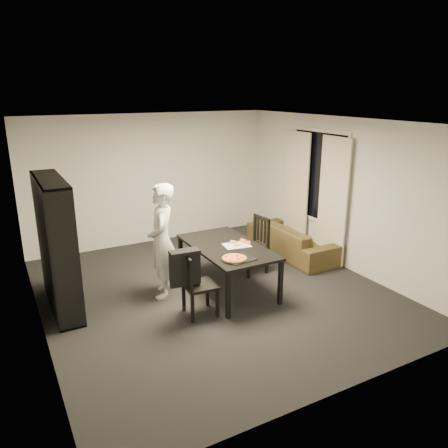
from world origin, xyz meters
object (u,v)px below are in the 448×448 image
chair_right (256,241)px  pepperoni_pizza (234,258)px  bookshelf (57,245)px  sofa (292,239)px  person (162,241)px  dining_table (227,250)px  baking_tray (240,259)px  chair_left (194,281)px

chair_right → pepperoni_pizza: size_ratio=2.77×
bookshelf → sofa: bearing=2.0°
person → sofa: person is taller
person → sofa: bearing=122.0°
dining_table → baking_tray: size_ratio=4.35×
chair_right → pepperoni_pizza: 1.39m
bookshelf → chair_left: 1.99m
chair_left → bookshelf: bearing=58.5°
chair_right → person: size_ratio=0.56×
chair_left → sofa: chair_left is taller
chair_right → sofa: 1.14m
chair_left → sofa: size_ratio=0.45×
chair_right → pepperoni_pizza: (-0.98, -0.97, 0.20)m
bookshelf → chair_left: size_ratio=2.08×
dining_table → pepperoni_pizza: bearing=-109.1°
person → pepperoni_pizza: 1.15m
dining_table → chair_right: bearing=27.0°
person → bookshelf: bearing=-80.5°
sofa → bookshelf: bearing=92.0°
person → pepperoni_pizza: size_ratio=4.98×
chair_right → person: 1.77m
bookshelf → sofa: 4.27m
chair_left → baking_tray: 0.72m
pepperoni_pizza → sofa: pepperoni_pizza is taller
dining_table → sofa: size_ratio=0.86×
baking_tray → pepperoni_pizza: (-0.08, 0.02, 0.02)m
baking_tray → sofa: bearing=34.6°
dining_table → pepperoni_pizza: (-0.19, -0.56, 0.09)m
baking_tray → chair_left: bearing=174.8°
baking_tray → sofa: (1.96, 1.35, -0.44)m
pepperoni_pizza → baking_tray: bearing=-15.9°
sofa → chair_right: bearing=108.9°
bookshelf → dining_table: bookshelf is taller
chair_left → sofa: 2.95m
person → pepperoni_pizza: (0.76, -0.85, -0.12)m
bookshelf → baking_tray: bearing=-28.0°
chair_left → chair_right: size_ratio=0.94×
dining_table → chair_left: (-0.81, -0.52, -0.14)m
chair_right → sofa: bearing=105.3°
chair_right → sofa: size_ratio=0.48×
dining_table → sofa: (1.84, 0.76, -0.37)m
dining_table → baking_tray: (-0.12, -0.59, 0.07)m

